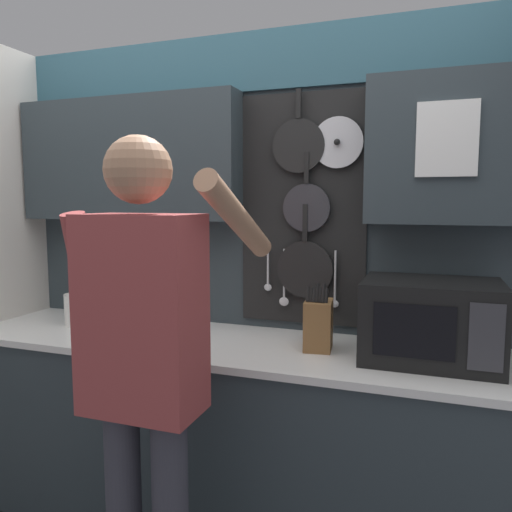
{
  "coord_description": "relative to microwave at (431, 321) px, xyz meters",
  "views": [
    {
      "loc": [
        0.85,
        -1.96,
        1.54
      ],
      "look_at": [
        0.08,
        0.2,
        1.29
      ],
      "focal_mm": 35.0,
      "sensor_mm": 36.0,
      "label": 1
    }
  ],
  "objects": [
    {
      "name": "back_wall_unit",
      "position": [
        -0.88,
        0.25,
        0.33
      ],
      "size": [
        3.0,
        0.22,
        2.32
      ],
      "color": "#2D383D",
      "rests_on": "ground_plane"
    },
    {
      "name": "utensil_crock",
      "position": [
        -1.65,
        0.0,
        -0.07
      ],
      "size": [
        0.12,
        0.12,
        0.35
      ],
      "color": "white",
      "rests_on": "base_cabinet_counter"
    },
    {
      "name": "person",
      "position": [
        -0.88,
        -0.62,
        -0.04
      ],
      "size": [
        0.54,
        0.64,
        1.74
      ],
      "color": "#383842",
      "rests_on": "ground_plane"
    },
    {
      "name": "knife_block",
      "position": [
        -0.44,
        0.0,
        -0.05
      ],
      "size": [
        0.13,
        0.16,
        0.28
      ],
      "color": "brown",
      "rests_on": "base_cabinet_counter"
    },
    {
      "name": "base_cabinet_counter",
      "position": [
        -0.86,
        -0.03,
        -0.62
      ],
      "size": [
        2.43,
        0.62,
        0.93
      ],
      "color": "#2D383D",
      "rests_on": "ground_plane"
    },
    {
      "name": "microwave",
      "position": [
        0.0,
        0.0,
        0.0
      ],
      "size": [
        0.51,
        0.37,
        0.31
      ],
      "color": "black",
      "rests_on": "base_cabinet_counter"
    }
  ]
}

